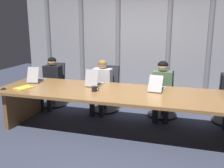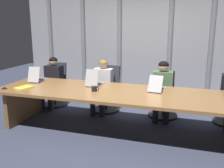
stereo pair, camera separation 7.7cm
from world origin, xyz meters
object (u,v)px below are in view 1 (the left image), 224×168
(office_chair_left_mid, at_px, (106,94))
(person_left_end, at_px, (51,79))
(person_left_mid, at_px, (101,83))
(coffee_mug_near, at_px, (95,89))
(conference_mic_left_side, at_px, (3,88))
(office_chair_left_end, at_px, (54,90))
(spiral_notepad, at_px, (23,88))
(office_chair_center, at_px, (163,99))
(laptop_center, at_px, (157,87))
(person_center, at_px, (162,86))
(laptop_left_mid, at_px, (94,82))
(laptop_left_end, at_px, (37,78))

(office_chair_left_mid, bearing_deg, person_left_end, -73.39)
(person_left_end, relative_size, person_left_mid, 1.01)
(coffee_mug_near, bearing_deg, conference_mic_left_side, -168.22)
(coffee_mug_near, bearing_deg, office_chair_left_end, 141.63)
(office_chair_left_mid, bearing_deg, spiral_notepad, -32.29)
(office_chair_left_end, distance_m, office_chair_left_mid, 1.29)
(office_chair_center, xyz_separation_m, conference_mic_left_side, (-2.69, -1.48, 0.40))
(laptop_center, relative_size, office_chair_left_end, 0.48)
(office_chair_left_end, xyz_separation_m, office_chair_left_mid, (1.29, -0.00, -0.00))
(person_left_end, relative_size, conference_mic_left_side, 10.37)
(spiral_notepad, bearing_deg, person_left_mid, 62.36)
(office_chair_left_mid, xyz_separation_m, coffee_mug_near, (0.15, -1.14, 0.41))
(office_chair_center, xyz_separation_m, person_left_end, (-2.49, -0.16, 0.30))
(laptop_center, relative_size, spiral_notepad, 1.34)
(coffee_mug_near, height_order, conference_mic_left_side, coffee_mug_near)
(coffee_mug_near, bearing_deg, spiral_notepad, -172.78)
(office_chair_left_mid, distance_m, person_center, 1.26)
(laptop_center, xyz_separation_m, office_chair_left_end, (-2.48, 0.75, -0.42))
(laptop_left_mid, bearing_deg, office_chair_left_mid, 1.98)
(laptop_left_mid, xyz_separation_m, conference_mic_left_side, (-1.46, -0.73, -0.04))
(laptop_center, xyz_separation_m, person_left_mid, (-1.25, 0.59, -0.15))
(office_chair_left_mid, relative_size, person_left_mid, 0.87)
(laptop_left_end, bearing_deg, spiral_notepad, -178.95)
(person_left_mid, bearing_deg, office_chair_left_end, -96.83)
(office_chair_center, bearing_deg, person_center, -14.03)
(laptop_left_mid, relative_size, conference_mic_left_side, 3.83)
(office_chair_center, bearing_deg, office_chair_left_end, -98.56)
(person_left_end, xyz_separation_m, spiral_notepad, (0.10, -1.15, 0.09))
(laptop_center, relative_size, office_chair_left_mid, 0.48)
(office_chair_left_end, relative_size, office_chair_left_mid, 1.00)
(coffee_mug_near, bearing_deg, office_chair_left_mid, 97.62)
(laptop_left_mid, distance_m, laptop_center, 1.18)
(office_chair_left_mid, relative_size, conference_mic_left_side, 8.90)
(laptop_left_mid, distance_m, office_chair_center, 1.50)
(laptop_center, bearing_deg, spiral_notepad, 109.40)
(laptop_center, bearing_deg, laptop_left_end, 96.05)
(laptop_center, relative_size, coffee_mug_near, 3.41)
(office_chair_left_end, xyz_separation_m, conference_mic_left_side, (-0.17, -1.48, 0.39))
(laptop_center, height_order, spiral_notepad, laptop_center)
(person_left_mid, relative_size, conference_mic_left_side, 10.23)
(office_chair_center, height_order, coffee_mug_near, office_chair_center)
(office_chair_left_end, relative_size, person_left_end, 0.86)
(person_left_mid, xyz_separation_m, spiral_notepad, (-1.10, -1.15, 0.10))
(office_chair_left_end, bearing_deg, spiral_notepad, 0.84)
(laptop_left_mid, distance_m, office_chair_left_mid, 0.86)
(office_chair_center, height_order, conference_mic_left_side, office_chair_center)
(person_left_mid, xyz_separation_m, coffee_mug_near, (0.22, -0.98, 0.14))
(person_left_end, distance_m, conference_mic_left_side, 1.34)
(laptop_center, bearing_deg, office_chair_left_end, 79.13)
(laptop_left_end, bearing_deg, office_chair_center, -80.08)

